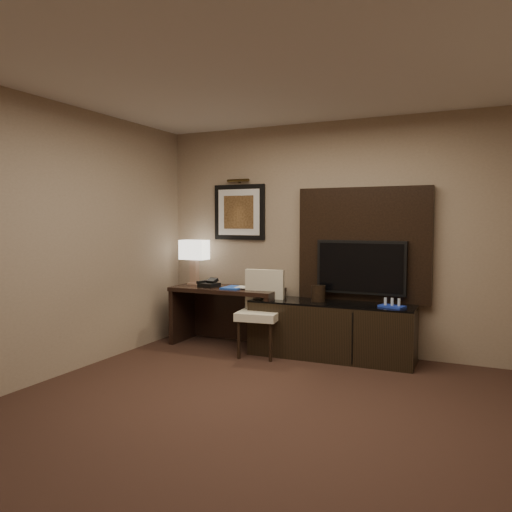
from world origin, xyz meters
The scene contains 17 objects.
floor centered at (0.00, 0.00, -0.01)m, with size 4.50×5.00×0.01m, color black.
ceiling centered at (0.00, 0.00, 2.70)m, with size 4.50×5.00×0.01m, color silver.
wall_back centered at (0.00, 2.50, 1.35)m, with size 4.50×0.01×2.70m, color gray.
wall_left centered at (-2.25, 0.00, 1.35)m, with size 0.01×5.00×2.70m, color gray.
desk centered at (-1.31, 2.15, 0.36)m, with size 1.35×0.58×0.72m, color black.
credenza centered at (0.01, 2.15, 0.32)m, with size 1.83×0.51×0.63m, color black.
tv_wall_panel centered at (0.30, 2.44, 1.27)m, with size 1.50×0.12×1.30m, color black.
tv centered at (0.30, 2.34, 1.02)m, with size 1.00×0.08×0.60m, color black.
artwork centered at (-1.30, 2.48, 1.65)m, with size 0.70×0.04×0.70m, color black.
picture_light centered at (-1.30, 2.44, 2.05)m, with size 0.04×0.04×0.30m, color #3B2D13.
desk_chair centered at (-0.75, 1.88, 0.48)m, with size 0.46×0.53×0.96m, color beige, non-canonical shape.
table_lamp centered at (-1.85, 2.26, 1.03)m, with size 0.38×0.22×0.61m, color tan, non-canonical shape.
desk_phone centered at (-1.53, 2.10, 0.78)m, with size 0.22×0.20×0.11m, color black, non-canonical shape.
blue_folder centered at (-1.19, 2.10, 0.73)m, with size 0.23×0.30×0.02m, color #1B45B4.
book centered at (-1.17, 2.14, 0.83)m, with size 0.16×0.02×0.22m, color tan.
ice_bucket centered at (-0.14, 2.16, 0.72)m, with size 0.16×0.16×0.18m, color black.
minibar_tray centered at (0.69, 2.10, 0.68)m, with size 0.26×0.15×0.09m, color #1A32AC, non-canonical shape.
Camera 1 is at (1.59, -3.21, 1.54)m, focal length 35.00 mm.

